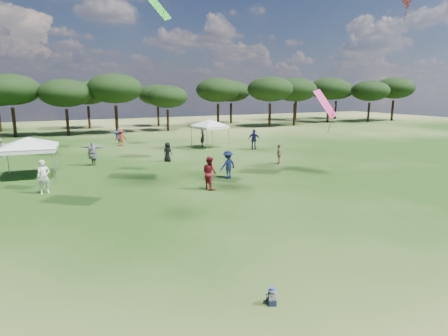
# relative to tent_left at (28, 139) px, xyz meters

# --- Properties ---
(tree_line) EXTENTS (108.78, 17.63, 7.77)m
(tree_line) POSITION_rel_tent_left_xyz_m (8.72, 26.11, 2.97)
(tree_line) COLOR black
(tree_line) RESTS_ON ground
(tent_left) EXTENTS (6.59, 6.59, 2.87)m
(tent_left) POSITION_rel_tent_left_xyz_m (0.00, 0.00, 0.00)
(tent_left) COLOR gray
(tent_left) RESTS_ON ground
(tent_right) EXTENTS (5.38, 5.38, 3.04)m
(tent_right) POSITION_rel_tent_left_xyz_m (15.35, 6.35, 0.16)
(tent_right) COLOR gray
(tent_right) RESTS_ON ground
(toddler) EXTENTS (0.36, 0.39, 0.48)m
(toddler) POSITION_rel_tent_left_xyz_m (5.84, -19.16, -2.23)
(toddler) COLOR black
(toddler) RESTS_ON ground
(festival_crowd) EXTENTS (27.60, 22.38, 1.91)m
(festival_crowd) POSITION_rel_tent_left_xyz_m (4.65, 1.81, -1.58)
(festival_crowd) COLOR beige
(festival_crowd) RESTS_ON ground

